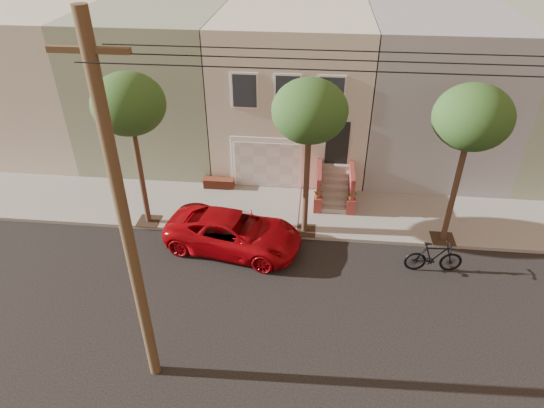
# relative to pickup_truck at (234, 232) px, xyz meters

# --- Properties ---
(ground) EXTENTS (90.00, 90.00, 0.00)m
(ground) POSITION_rel_pickup_truck_xyz_m (1.67, -2.71, -0.73)
(ground) COLOR black
(ground) RESTS_ON ground
(sidewalk) EXTENTS (40.00, 3.70, 0.15)m
(sidewalk) POSITION_rel_pickup_truck_xyz_m (1.67, 2.64, -0.65)
(sidewalk) COLOR gray
(sidewalk) RESTS_ON ground
(house_row) EXTENTS (33.10, 11.70, 7.00)m
(house_row) POSITION_rel_pickup_truck_xyz_m (1.67, 8.48, 2.92)
(house_row) COLOR beige
(house_row) RESTS_ON sidewalk
(tree_left) EXTENTS (2.70, 2.57, 6.30)m
(tree_left) POSITION_rel_pickup_truck_xyz_m (-3.83, 1.19, 4.53)
(tree_left) COLOR #2D2116
(tree_left) RESTS_ON sidewalk
(tree_mid) EXTENTS (2.70, 2.57, 6.30)m
(tree_mid) POSITION_rel_pickup_truck_xyz_m (2.67, 1.19, 4.53)
(tree_mid) COLOR #2D2116
(tree_mid) RESTS_ON sidewalk
(tree_right) EXTENTS (2.70, 2.57, 6.30)m
(tree_right) POSITION_rel_pickup_truck_xyz_m (8.17, 1.19, 4.53)
(tree_right) COLOR #2D2116
(tree_right) RESTS_ON sidewalk
(pickup_truck) EXTENTS (5.58, 3.33, 1.45)m
(pickup_truck) POSITION_rel_pickup_truck_xyz_m (0.00, 0.00, 0.00)
(pickup_truck) COLOR #9E050C
(pickup_truck) RESTS_ON ground
(motorcycle) EXTENTS (2.14, 0.74, 1.26)m
(motorcycle) POSITION_rel_pickup_truck_xyz_m (7.42, -0.60, -0.10)
(motorcycle) COLOR black
(motorcycle) RESTS_ON ground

